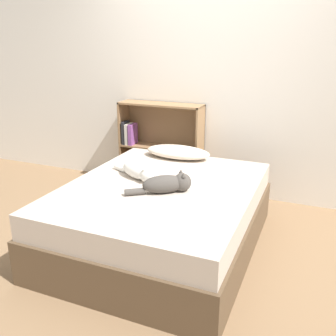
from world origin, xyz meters
TOP-DOWN VIEW (x-y plane):
  - ground_plane at (0.00, 0.00)m, footprint 8.00×8.00m
  - wall_back at (0.00, 1.33)m, footprint 8.00×0.06m
  - bed at (0.00, 0.00)m, footprint 1.46×1.81m
  - pillow at (-0.14, 0.73)m, footprint 0.64×0.30m
  - cat_light at (-0.23, 0.06)m, footprint 0.49×0.29m
  - cat_dark at (0.11, -0.11)m, footprint 0.44×0.35m
  - bookshelf at (-0.55, 1.21)m, footprint 0.93×0.26m

SIDE VIEW (x-z plane):
  - ground_plane at x=0.00m, z-range 0.00..0.00m
  - bed at x=0.00m, z-range 0.00..0.53m
  - bookshelf at x=-0.55m, z-range 0.01..0.99m
  - pillow at x=-0.14m, z-range 0.53..0.65m
  - cat_light at x=-0.23m, z-range 0.52..0.68m
  - cat_dark at x=0.11m, z-range 0.52..0.68m
  - wall_back at x=0.00m, z-range 0.00..2.50m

